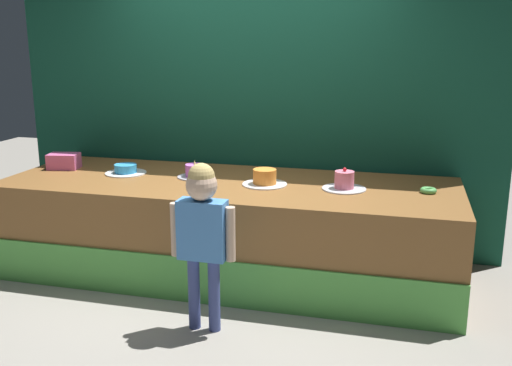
% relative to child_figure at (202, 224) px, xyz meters
% --- Properties ---
extents(ground_plane, '(12.00, 12.00, 0.00)m').
position_rel_child_figure_xyz_m(ground_plane, '(-0.13, 0.36, -0.73)').
color(ground_plane, gray).
extents(stage_platform, '(3.61, 1.25, 0.76)m').
position_rel_child_figure_xyz_m(stage_platform, '(-0.13, 0.97, -0.34)').
color(stage_platform, brown).
rests_on(stage_platform, ground_plane).
extents(curtain_backdrop, '(4.40, 0.08, 3.12)m').
position_rel_child_figure_xyz_m(curtain_backdrop, '(-0.13, 1.69, 0.84)').
color(curtain_backdrop, '#144C38').
rests_on(curtain_backdrop, ground_plane).
extents(child_figure, '(0.43, 0.20, 1.12)m').
position_rel_child_figure_xyz_m(child_figure, '(0.00, 0.00, 0.00)').
color(child_figure, '#3F4C8C').
rests_on(child_figure, ground_plane).
extents(pink_box, '(0.28, 0.22, 0.13)m').
position_rel_child_figure_xyz_m(pink_box, '(-1.67, 1.07, 0.11)').
color(pink_box, pink).
rests_on(pink_box, stage_platform).
extents(donut, '(0.12, 0.12, 0.04)m').
position_rel_child_figure_xyz_m(donut, '(1.40, 1.01, 0.06)').
color(donut, '#59B259').
rests_on(donut, stage_platform).
extents(cake_far_left, '(0.34, 0.34, 0.08)m').
position_rel_child_figure_xyz_m(cake_far_left, '(-1.05, 1.02, 0.07)').
color(cake_far_left, white).
rests_on(cake_far_left, stage_platform).
extents(cake_center_left, '(0.29, 0.29, 0.15)m').
position_rel_child_figure_xyz_m(cake_center_left, '(-0.44, 1.04, 0.09)').
color(cake_center_left, silver).
rests_on(cake_center_left, stage_platform).
extents(cake_center_right, '(0.35, 0.35, 0.12)m').
position_rel_child_figure_xyz_m(cake_center_right, '(0.17, 0.94, 0.09)').
color(cake_center_right, white).
rests_on(cake_center_right, stage_platform).
extents(cake_far_right, '(0.33, 0.33, 0.17)m').
position_rel_child_figure_xyz_m(cake_far_right, '(0.79, 0.96, 0.09)').
color(cake_far_right, silver).
rests_on(cake_far_right, stage_platform).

